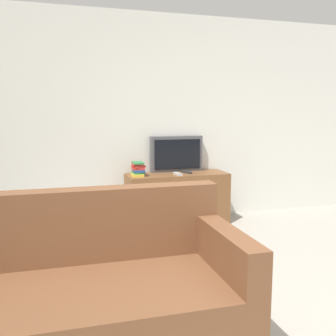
{
  "coord_description": "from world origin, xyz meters",
  "views": [
    {
      "loc": [
        -1.22,
        -1.79,
        1.42
      ],
      "look_at": [
        0.03,
        2.23,
        0.8
      ],
      "focal_mm": 42.0,
      "sensor_mm": 36.0,
      "label": 1
    }
  ],
  "objects_px": {
    "television": "(177,154)",
    "book_stack": "(138,169)",
    "remote_on_stand": "(186,172)",
    "remote_secondary": "(178,174)",
    "couch": "(84,305)",
    "tv_stand": "(177,199)"
  },
  "relations": [
    {
      "from": "remote_on_stand",
      "to": "couch",
      "type": "bearing_deg",
      "value": -121.94
    },
    {
      "from": "remote_on_stand",
      "to": "remote_secondary",
      "type": "xyz_separation_m",
      "value": [
        -0.15,
        -0.11,
        0.0
      ]
    },
    {
      "from": "television",
      "to": "book_stack",
      "type": "relative_size",
      "value": 3.17
    },
    {
      "from": "remote_on_stand",
      "to": "television",
      "type": "bearing_deg",
      "value": 115.01
    },
    {
      "from": "couch",
      "to": "remote_on_stand",
      "type": "xyz_separation_m",
      "value": [
        1.5,
        2.4,
        0.34
      ]
    },
    {
      "from": "couch",
      "to": "remote_secondary",
      "type": "xyz_separation_m",
      "value": [
        1.35,
        2.29,
        0.34
      ]
    },
    {
      "from": "couch",
      "to": "remote_on_stand",
      "type": "distance_m",
      "value": 2.85
    },
    {
      "from": "television",
      "to": "remote_on_stand",
      "type": "relative_size",
      "value": 3.6
    },
    {
      "from": "couch",
      "to": "remote_on_stand",
      "type": "bearing_deg",
      "value": 59.68
    },
    {
      "from": "tv_stand",
      "to": "television",
      "type": "relative_size",
      "value": 1.84
    },
    {
      "from": "tv_stand",
      "to": "television",
      "type": "xyz_separation_m",
      "value": [
        0.05,
        0.17,
        0.55
      ]
    },
    {
      "from": "couch",
      "to": "book_stack",
      "type": "bearing_deg",
      "value": 71.45
    },
    {
      "from": "tv_stand",
      "to": "couch",
      "type": "bearing_deg",
      "value": -119.9
    },
    {
      "from": "couch",
      "to": "remote_secondary",
      "type": "distance_m",
      "value": 2.68
    },
    {
      "from": "tv_stand",
      "to": "remote_on_stand",
      "type": "distance_m",
      "value": 0.35
    },
    {
      "from": "television",
      "to": "remote_secondary",
      "type": "relative_size",
      "value": 3.69
    },
    {
      "from": "tv_stand",
      "to": "remote_on_stand",
      "type": "height_order",
      "value": "remote_on_stand"
    },
    {
      "from": "tv_stand",
      "to": "remote_on_stand",
      "type": "xyz_separation_m",
      "value": [
        0.12,
        0.01,
        0.33
      ]
    },
    {
      "from": "couch",
      "to": "remote_secondary",
      "type": "bearing_deg",
      "value": 61.21
    },
    {
      "from": "remote_secondary",
      "to": "tv_stand",
      "type": "bearing_deg",
      "value": 73.93
    },
    {
      "from": "book_stack",
      "to": "remote_on_stand",
      "type": "bearing_deg",
      "value": 3.62
    },
    {
      "from": "book_stack",
      "to": "remote_secondary",
      "type": "distance_m",
      "value": 0.49
    }
  ]
}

